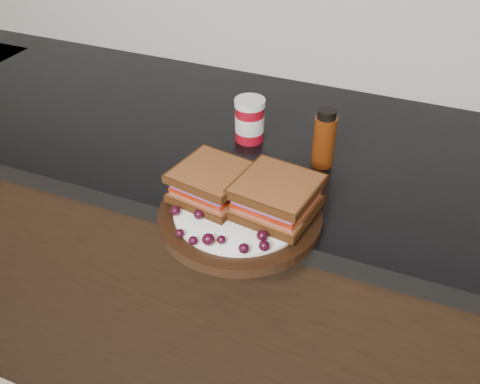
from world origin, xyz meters
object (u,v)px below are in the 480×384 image
object	(u,v)px
sandwich_left	(212,183)
condiment_jar	(250,120)
plate	(240,216)
oil_bottle	(324,138)

from	to	relation	value
sandwich_left	condiment_jar	bearing A→B (deg)	106.13
plate	oil_bottle	world-z (taller)	oil_bottle
condiment_jar	oil_bottle	xyz separation A→B (m)	(0.17, -0.03, 0.01)
plate	condiment_jar	world-z (taller)	condiment_jar
sandwich_left	condiment_jar	size ratio (longest dim) A/B	1.29
condiment_jar	oil_bottle	size ratio (longest dim) A/B	0.78
sandwich_left	condiment_jar	xyz separation A→B (m)	(-0.03, 0.24, -0.00)
plate	oil_bottle	size ratio (longest dim) A/B	2.33
condiment_jar	oil_bottle	bearing A→B (deg)	-11.41
sandwich_left	condiment_jar	world-z (taller)	condiment_jar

